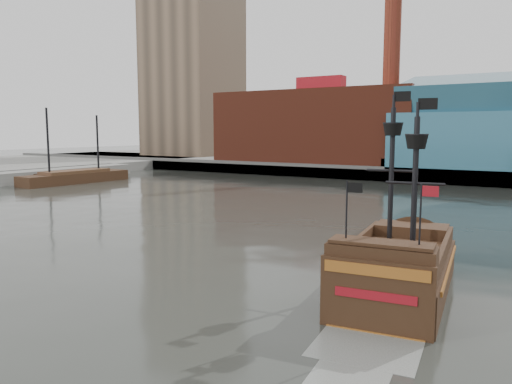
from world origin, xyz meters
The scene contains 7 objects.
ground centered at (0.00, 0.00, 0.00)m, with size 400.00×400.00×0.00m, color #292B26.
promenade_far centered at (0.00, 92.00, 1.00)m, with size 220.00×60.00×2.00m, color slate.
seawall centered at (0.00, 62.50, 1.30)m, with size 220.00×1.00×2.60m, color #4C4C49.
pier centered at (-58.00, 30.00, 1.00)m, with size 6.00×40.00×2.00m, color slate.
skyline centered at (5.21, 84.56, 24.55)m, with size 149.00×45.00×62.00m.
pirate_ship centered at (14.30, 2.52, 1.09)m, with size 6.62×16.49×12.01m.
docked_vessel centered at (-49.51, 31.87, 0.84)m, with size 5.40×19.66×13.23m.
Camera 1 is at (21.70, -24.42, 8.99)m, focal length 35.00 mm.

